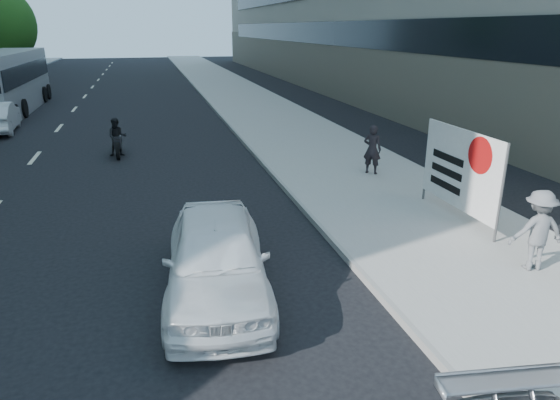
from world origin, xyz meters
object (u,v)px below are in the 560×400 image
object	(u,v)px
white_sedan_near	(217,257)
bus	(6,82)
pedestrian_woman	(372,149)
jogger	(537,230)
protest_banner	(460,169)
motorcycle	(118,139)

from	to	relation	value
white_sedan_near	bus	bearing A→B (deg)	116.26
white_sedan_near	pedestrian_woman	bearing A→B (deg)	53.08
jogger	protest_banner	world-z (taller)	protest_banner
jogger	protest_banner	size ratio (longest dim) A/B	0.52
white_sedan_near	bus	xyz separation A→B (m)	(-8.61, 23.74, 0.89)
white_sedan_near	motorcycle	bearing A→B (deg)	107.12
pedestrian_woman	bus	size ratio (longest dim) A/B	0.13
pedestrian_woman	protest_banner	xyz separation A→B (m)	(0.30, -4.21, 0.47)
protest_banner	bus	distance (m)	26.28
bus	white_sedan_near	bearing A→B (deg)	-70.01
white_sedan_near	motorcycle	size ratio (longest dim) A/B	2.16
protest_banner	white_sedan_near	distance (m)	6.44
white_sedan_near	bus	distance (m)	25.27
bus	jogger	bearing A→B (deg)	-59.15
white_sedan_near	motorcycle	distance (m)	11.50
pedestrian_woman	motorcycle	xyz separation A→B (m)	(-7.96, 5.13, -0.30)
motorcycle	pedestrian_woman	bearing A→B (deg)	-33.12
jogger	motorcycle	world-z (taller)	jogger
motorcycle	bus	distance (m)	14.05
pedestrian_woman	jogger	bearing A→B (deg)	132.19
protest_banner	motorcycle	world-z (taller)	protest_banner
protest_banner	bus	bearing A→B (deg)	124.03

